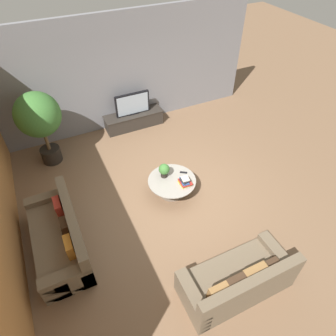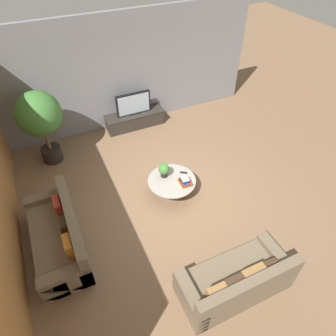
{
  "view_description": "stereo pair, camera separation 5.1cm",
  "coord_description": "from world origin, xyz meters",
  "px_view_note": "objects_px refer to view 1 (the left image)",
  "views": [
    {
      "loc": [
        -2.06,
        -3.92,
        4.96
      ],
      "look_at": [
        -0.01,
        0.38,
        0.55
      ],
      "focal_mm": 32.0,
      "sensor_mm": 36.0,
      "label": 1
    },
    {
      "loc": [
        -2.02,
        -3.95,
        4.96
      ],
      "look_at": [
        -0.01,
        0.38,
        0.55
      ],
      "focal_mm": 32.0,
      "sensor_mm": 36.0,
      "label": 2
    }
  ],
  "objects_px": {
    "potted_plant_tabletop": "(164,170)",
    "coffee_table": "(172,184)",
    "media_console": "(134,120)",
    "couch_by_wall": "(60,238)",
    "potted_palm_tall": "(39,118)",
    "couch_near_entry": "(237,281)",
    "television": "(132,104)"
  },
  "relations": [
    {
      "from": "media_console",
      "to": "couch_by_wall",
      "type": "relative_size",
      "value": 0.81
    },
    {
      "from": "television",
      "to": "couch_near_entry",
      "type": "xyz_separation_m",
      "value": [
        -0.18,
        -5.25,
        -0.43
      ]
    },
    {
      "from": "couch_by_wall",
      "to": "potted_plant_tabletop",
      "type": "xyz_separation_m",
      "value": [
        2.37,
        0.56,
        0.28
      ]
    },
    {
      "from": "media_console",
      "to": "potted_palm_tall",
      "type": "bearing_deg",
      "value": -167.64
    },
    {
      "from": "television",
      "to": "potted_plant_tabletop",
      "type": "height_order",
      "value": "television"
    },
    {
      "from": "potted_palm_tall",
      "to": "media_console",
      "type": "bearing_deg",
      "value": 12.36
    },
    {
      "from": "coffee_table",
      "to": "potted_palm_tall",
      "type": "xyz_separation_m",
      "value": [
        -2.21,
        2.26,
        0.98
      ]
    },
    {
      "from": "couch_near_entry",
      "to": "potted_palm_tall",
      "type": "distance_m",
      "value": 5.3
    },
    {
      "from": "couch_near_entry",
      "to": "potted_plant_tabletop",
      "type": "bearing_deg",
      "value": -88.22
    },
    {
      "from": "media_console",
      "to": "potted_plant_tabletop",
      "type": "height_order",
      "value": "potted_plant_tabletop"
    },
    {
      "from": "couch_by_wall",
      "to": "couch_near_entry",
      "type": "distance_m",
      "value": 3.23
    },
    {
      "from": "potted_palm_tall",
      "to": "potted_plant_tabletop",
      "type": "bearing_deg",
      "value": -44.46
    },
    {
      "from": "television",
      "to": "coffee_table",
      "type": "relative_size",
      "value": 0.91
    },
    {
      "from": "coffee_table",
      "to": "potted_plant_tabletop",
      "type": "height_order",
      "value": "potted_plant_tabletop"
    },
    {
      "from": "television",
      "to": "potted_palm_tall",
      "type": "relative_size",
      "value": 0.52
    },
    {
      "from": "coffee_table",
      "to": "couch_by_wall",
      "type": "height_order",
      "value": "couch_by_wall"
    },
    {
      "from": "media_console",
      "to": "coffee_table",
      "type": "xyz_separation_m",
      "value": [
        -0.16,
        -2.78,
        0.05
      ]
    },
    {
      "from": "media_console",
      "to": "potted_plant_tabletop",
      "type": "xyz_separation_m",
      "value": [
        -0.26,
        -2.6,
        0.35
      ]
    },
    {
      "from": "television",
      "to": "couch_near_entry",
      "type": "height_order",
      "value": "television"
    },
    {
      "from": "television",
      "to": "potted_plant_tabletop",
      "type": "xyz_separation_m",
      "value": [
        -0.26,
        -2.6,
        -0.16
      ]
    },
    {
      "from": "couch_near_entry",
      "to": "couch_by_wall",
      "type": "bearing_deg",
      "value": -40.51
    },
    {
      "from": "coffee_table",
      "to": "couch_by_wall",
      "type": "relative_size",
      "value": 0.51
    },
    {
      "from": "couch_near_entry",
      "to": "potted_plant_tabletop",
      "type": "height_order",
      "value": "couch_near_entry"
    },
    {
      "from": "couch_by_wall",
      "to": "potted_palm_tall",
      "type": "bearing_deg",
      "value": 174.43
    },
    {
      "from": "coffee_table",
      "to": "couch_near_entry",
      "type": "bearing_deg",
      "value": -90.34
    },
    {
      "from": "media_console",
      "to": "potted_palm_tall",
      "type": "relative_size",
      "value": 0.89
    },
    {
      "from": "television",
      "to": "couch_by_wall",
      "type": "bearing_deg",
      "value": -129.85
    },
    {
      "from": "media_console",
      "to": "couch_by_wall",
      "type": "height_order",
      "value": "couch_by_wall"
    },
    {
      "from": "television",
      "to": "coffee_table",
      "type": "xyz_separation_m",
      "value": [
        -0.16,
        -2.78,
        -0.45
      ]
    },
    {
      "from": "potted_plant_tabletop",
      "to": "coffee_table",
      "type": "bearing_deg",
      "value": -62.72
    },
    {
      "from": "television",
      "to": "potted_palm_tall",
      "type": "bearing_deg",
      "value": -167.68
    },
    {
      "from": "couch_near_entry",
      "to": "potted_plant_tabletop",
      "type": "distance_m",
      "value": 2.67
    }
  ]
}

